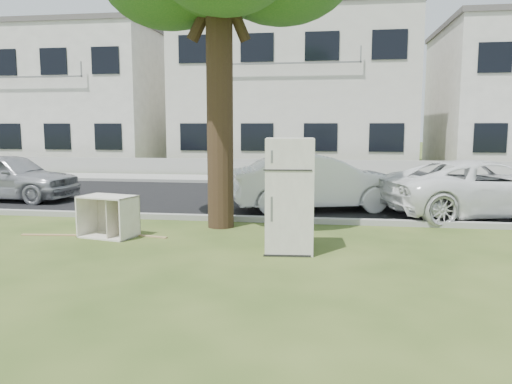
# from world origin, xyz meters

# --- Properties ---
(ground) EXTENTS (120.00, 120.00, 0.00)m
(ground) POSITION_xyz_m (0.00, 0.00, 0.00)
(ground) COLOR #314518
(road) EXTENTS (120.00, 7.00, 0.01)m
(road) POSITION_xyz_m (0.00, 6.00, 0.01)
(road) COLOR black
(road) RESTS_ON ground
(kerb_near) EXTENTS (120.00, 0.18, 0.12)m
(kerb_near) POSITION_xyz_m (0.00, 2.45, 0.00)
(kerb_near) COLOR gray
(kerb_near) RESTS_ON ground
(kerb_far) EXTENTS (120.00, 0.18, 0.12)m
(kerb_far) POSITION_xyz_m (0.00, 9.55, 0.00)
(kerb_far) COLOR gray
(kerb_far) RESTS_ON ground
(sidewalk) EXTENTS (120.00, 2.80, 0.01)m
(sidewalk) POSITION_xyz_m (0.00, 11.00, 0.01)
(sidewalk) COLOR gray
(sidewalk) RESTS_ON ground
(low_wall) EXTENTS (120.00, 0.15, 0.70)m
(low_wall) POSITION_xyz_m (0.00, 12.60, 0.35)
(low_wall) COLOR gray
(low_wall) RESTS_ON ground
(townhouse_left) EXTENTS (10.20, 8.16, 7.04)m
(townhouse_left) POSITION_xyz_m (-12.00, 17.50, 3.52)
(townhouse_left) COLOR white
(townhouse_left) RESTS_ON ground
(townhouse_center) EXTENTS (11.22, 8.16, 7.44)m
(townhouse_center) POSITION_xyz_m (0.00, 17.50, 3.72)
(townhouse_center) COLOR beige
(townhouse_center) RESTS_ON ground
(fridge) EXTENTS (0.83, 0.78, 1.88)m
(fridge) POSITION_xyz_m (1.17, -0.04, 0.94)
(fridge) COLOR beige
(fridge) RESTS_ON ground
(cabinet) EXTENTS (1.12, 0.83, 0.78)m
(cabinet) POSITION_xyz_m (-2.29, 0.57, 0.39)
(cabinet) COLOR silver
(cabinet) RESTS_ON ground
(plank_a) EXTENTS (1.09, 0.20, 0.02)m
(plank_a) POSITION_xyz_m (-3.46, 0.49, 0.01)
(plank_a) COLOR #9A774A
(plank_a) RESTS_ON ground
(plank_b) EXTENTS (0.89, 0.30, 0.02)m
(plank_b) POSITION_xyz_m (-1.60, 0.69, 0.01)
(plank_b) COLOR #9A8150
(plank_b) RESTS_ON ground
(plank_c) EXTENTS (0.19, 0.77, 0.02)m
(plank_c) POSITION_xyz_m (-2.22, 1.01, 0.01)
(plank_c) COLOR tan
(plank_c) RESTS_ON ground
(car_center) EXTENTS (4.49, 2.62, 1.40)m
(car_center) POSITION_xyz_m (1.53, 4.19, 0.70)
(car_center) COLOR white
(car_center) RESTS_ON ground
(car_right) EXTENTS (5.13, 3.46, 1.30)m
(car_right) POSITION_xyz_m (5.37, 3.87, 0.65)
(car_right) COLOR white
(car_right) RESTS_ON ground
(car_left) EXTENTS (4.04, 1.81, 1.35)m
(car_left) POSITION_xyz_m (-7.15, 4.59, 0.67)
(car_left) COLOR #98999E
(car_left) RESTS_ON ground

